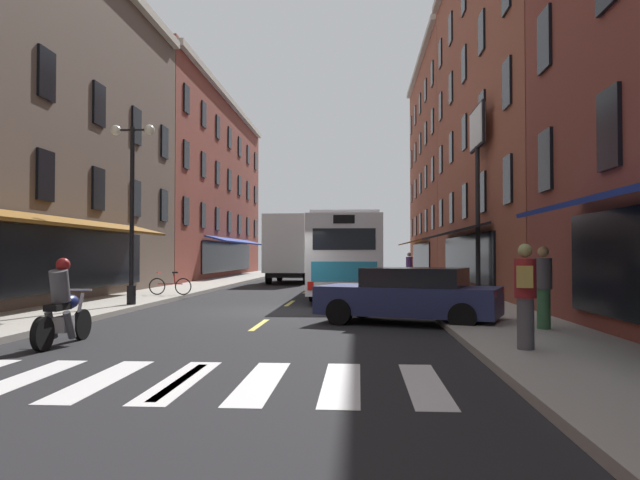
% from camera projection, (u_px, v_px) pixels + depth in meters
% --- Properties ---
extents(ground_plane, '(34.80, 80.00, 0.10)m').
position_uv_depth(ground_plane, '(279.00, 313.00, 18.12)').
color(ground_plane, black).
extents(lane_centre_dashes, '(0.14, 73.90, 0.01)m').
position_uv_depth(lane_centre_dashes, '(277.00, 312.00, 17.87)').
color(lane_centre_dashes, '#DBCC4C').
rests_on(lane_centre_dashes, ground).
extents(crosswalk_near, '(7.10, 2.80, 0.01)m').
position_uv_depth(crosswalk_near, '(180.00, 381.00, 8.15)').
color(crosswalk_near, silver).
rests_on(crosswalk_near, ground).
extents(sidewalk_left, '(3.00, 80.00, 0.14)m').
position_uv_depth(sidewalk_left, '(89.00, 308.00, 18.51)').
color(sidewalk_left, '#A39E93').
rests_on(sidewalk_left, ground).
extents(sidewalk_right, '(3.00, 80.00, 0.14)m').
position_uv_depth(sidewalk_right, '(476.00, 310.00, 17.74)').
color(sidewalk_right, '#A39E93').
rests_on(sidewalk_right, ground).
extents(storefront_row_right, '(9.44, 79.90, 17.48)m').
position_uv_depth(storefront_row_right, '(611.00, 89.00, 21.21)').
color(storefront_row_right, brown).
rests_on(storefront_row_right, ground).
extents(billboard_sign, '(0.40, 2.50, 7.34)m').
position_uv_depth(billboard_sign, '(477.00, 154.00, 23.26)').
color(billboard_sign, black).
rests_on(billboard_sign, sidewalk_right).
extents(transit_bus, '(2.65, 12.05, 3.24)m').
position_uv_depth(transit_bus, '(347.00, 255.00, 25.49)').
color(transit_bus, white).
rests_on(transit_bus, ground).
extents(box_truck, '(2.58, 7.41, 4.01)m').
position_uv_depth(box_truck, '(291.00, 249.00, 36.51)').
color(box_truck, white).
rests_on(box_truck, ground).
extents(sedan_near, '(4.76, 3.25, 1.39)m').
position_uv_depth(sedan_near, '(410.00, 295.00, 14.82)').
color(sedan_near, navy).
rests_on(sedan_near, ground).
extents(sedan_mid, '(1.92, 4.45, 1.31)m').
position_uv_depth(sedan_mid, '(306.00, 268.00, 47.00)').
color(sedan_mid, '#515154').
rests_on(sedan_mid, ground).
extents(motorcycle_rider, '(0.62, 2.07, 1.66)m').
position_uv_depth(motorcycle_rider, '(63.00, 308.00, 11.33)').
color(motorcycle_rider, black).
rests_on(motorcycle_rider, ground).
extents(bicycle_near, '(1.71, 0.48, 0.91)m').
position_uv_depth(bicycle_near, '(170.00, 286.00, 23.50)').
color(bicycle_near, black).
rests_on(bicycle_near, sidewalk_left).
extents(pedestrian_near, '(0.40, 0.52, 1.77)m').
position_uv_depth(pedestrian_near, '(525.00, 293.00, 9.99)').
color(pedestrian_near, '#4C4C51').
rests_on(pedestrian_near, sidewalk_right).
extents(pedestrian_mid, '(0.36, 0.36, 1.76)m').
position_uv_depth(pedestrian_mid, '(543.00, 286.00, 12.76)').
color(pedestrian_mid, '#33663F').
rests_on(pedestrian_mid, sidewalk_right).
extents(pedestrian_far, '(0.36, 0.36, 1.70)m').
position_uv_depth(pedestrian_far, '(409.00, 267.00, 33.04)').
color(pedestrian_far, navy).
rests_on(pedestrian_far, sidewalk_right).
extents(street_lamp_twin, '(1.42, 0.32, 5.73)m').
position_uv_depth(street_lamp_twin, '(132.00, 205.00, 19.06)').
color(street_lamp_twin, black).
rests_on(street_lamp_twin, sidewalk_left).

